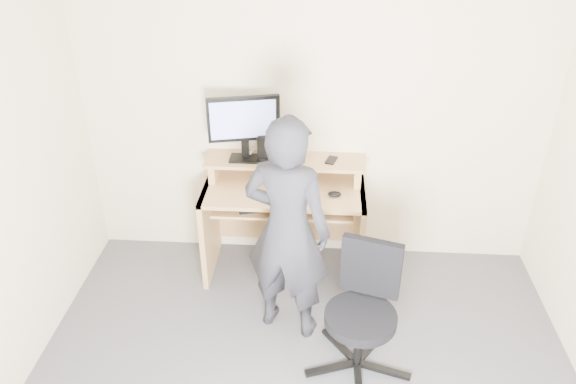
# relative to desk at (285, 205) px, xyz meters

# --- Properties ---
(back_wall) EXTENTS (3.50, 0.02, 2.50)m
(back_wall) POSITION_rel_desk_xyz_m (0.20, 0.22, 0.70)
(back_wall) COLOR beige
(back_wall) RESTS_ON ground
(desk) EXTENTS (1.20, 0.60, 0.91)m
(desk) POSITION_rel_desk_xyz_m (0.00, 0.00, 0.00)
(desk) COLOR tan
(desk) RESTS_ON ground
(monitor) EXTENTS (0.52, 0.15, 0.50)m
(monitor) POSITION_rel_desk_xyz_m (-0.30, 0.05, 0.66)
(monitor) COLOR black
(monitor) RESTS_ON desk
(external_drive) EXTENTS (0.10, 0.14, 0.20)m
(external_drive) POSITION_rel_desk_xyz_m (-0.15, 0.07, 0.46)
(external_drive) COLOR black
(external_drive) RESTS_ON desk
(travel_mug) EXTENTS (0.10, 0.10, 0.18)m
(travel_mug) POSITION_rel_desk_xyz_m (0.03, 0.09, 0.45)
(travel_mug) COLOR silver
(travel_mug) RESTS_ON desk
(smartphone) EXTENTS (0.10, 0.14, 0.01)m
(smartphone) POSITION_rel_desk_xyz_m (0.34, 0.07, 0.37)
(smartphone) COLOR black
(smartphone) RESTS_ON desk
(charger) EXTENTS (0.05, 0.05, 0.03)m
(charger) POSITION_rel_desk_xyz_m (-0.15, -0.02, 0.38)
(charger) COLOR black
(charger) RESTS_ON desk
(headphones) EXTENTS (0.19, 0.19, 0.06)m
(headphones) POSITION_rel_desk_xyz_m (-0.20, 0.12, 0.37)
(headphones) COLOR silver
(headphones) RESTS_ON desk
(keyboard) EXTENTS (0.49, 0.29, 0.03)m
(keyboard) POSITION_rel_desk_xyz_m (-0.10, -0.17, 0.12)
(keyboard) COLOR black
(keyboard) RESTS_ON desk
(mouse) EXTENTS (0.11, 0.09, 0.04)m
(mouse) POSITION_rel_desk_xyz_m (0.37, -0.18, 0.22)
(mouse) COLOR black
(mouse) RESTS_ON desk
(office_chair) EXTENTS (0.68, 0.65, 0.85)m
(office_chair) POSITION_rel_desk_xyz_m (0.56, -1.01, -0.08)
(office_chair) COLOR black
(office_chair) RESTS_ON ground
(person) EXTENTS (0.67, 0.53, 1.59)m
(person) POSITION_rel_desk_xyz_m (0.07, -0.71, 0.25)
(person) COLOR black
(person) RESTS_ON ground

